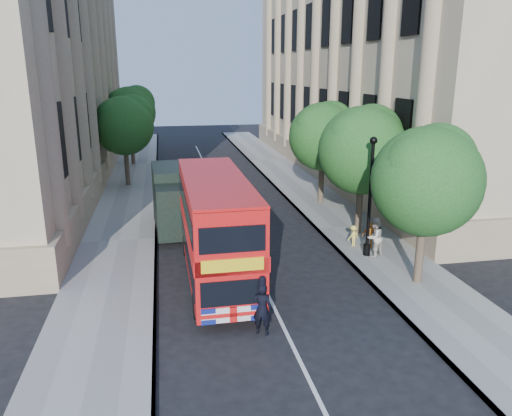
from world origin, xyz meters
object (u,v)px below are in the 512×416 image
box_van (178,201)px  police_constable (262,309)px  woman_pedestrian (375,237)px  lamp_post (370,202)px  double_decker_bus (216,226)px

box_van → police_constable: bearing=-81.7°
box_van → woman_pedestrian: size_ratio=3.26×
lamp_post → police_constable: (-5.75, -5.51, -1.67)m
box_van → lamp_post: bearing=-36.7°
double_decker_bus → woman_pedestrian: double_decker_bus is taller
lamp_post → double_decker_bus: bearing=-170.7°
lamp_post → box_van: (-7.89, 5.30, -0.95)m
woman_pedestrian → box_van: bearing=-61.0°
box_van → woman_pedestrian: bearing=-37.0°
lamp_post → woman_pedestrian: bearing=-42.4°
lamp_post → double_decker_bus: (-6.66, -1.09, -0.31)m
box_van → police_constable: (2.14, -10.81, -0.72)m
police_constable → double_decker_bus: bearing=-53.4°
double_decker_bus → police_constable: (0.91, -4.42, -1.36)m
police_constable → woman_pedestrian: (5.99, 5.30, 0.16)m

